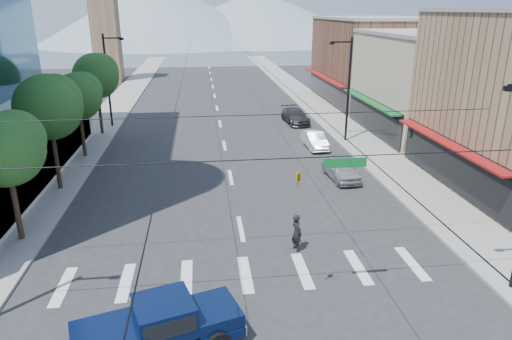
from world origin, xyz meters
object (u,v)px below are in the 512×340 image
Objects in this scene: parked_car_near at (341,168)px; parked_car_mid at (315,140)px; pickup_truck at (158,326)px; pedestrian at (297,232)px; parked_car_far at (295,116)px.

parked_car_near is 7.56m from parked_car_mid.
parked_car_mid is (11.21, 23.34, -0.31)m from pickup_truck.
pickup_truck is 25.89m from parked_car_mid.
pedestrian is 26.56m from parked_car_far.
pickup_truck is at bearing -129.23° from parked_car_near.
parked_car_mid is at bearing 47.16° from pickup_truck.
pickup_truck is 1.39× the size of parked_car_near.
parked_car_near is 1.03× the size of parked_car_mid.
pickup_truck is 1.43× the size of parked_car_mid.
pedestrian reaches higher than parked_car_mid.
parked_car_far reaches higher than parked_car_near.
parked_car_far is at bearing 86.69° from parked_car_mid.
pedestrian is at bearing -122.16° from parked_car_near.
parked_car_far is (0.16, 16.57, 0.00)m from parked_car_near.
pickup_truck is 34.29m from parked_car_far.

